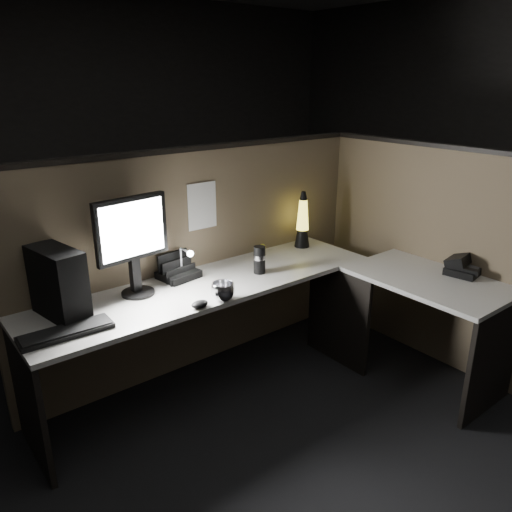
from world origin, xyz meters
TOP-DOWN VIEW (x-y plane):
  - floor at (0.00, 0.00)m, footprint 6.00×6.00m
  - room_shell at (0.00, 0.00)m, footprint 6.00×6.00m
  - partition_back at (0.00, 0.93)m, footprint 2.66×0.06m
  - partition_right at (1.33, 0.10)m, footprint 0.06×1.66m
  - desk at (0.18, 0.25)m, footprint 2.60×1.60m
  - pc_tower at (-1.02, 0.72)m, footprint 0.22×0.38m
  - monitor at (-0.57, 0.74)m, footprint 0.46×0.19m
  - keyboard at (-1.07, 0.49)m, footprint 0.46×0.17m
  - mouse at (-0.39, 0.34)m, footprint 0.11×0.08m
  - clip_lamp at (-0.22, 0.75)m, footprint 0.04×0.16m
  - organizer at (-0.26, 0.81)m, footprint 0.26×0.24m
  - lava_lamp at (0.80, 0.77)m, footprint 0.11×0.11m
  - travel_mug at (0.20, 0.54)m, footprint 0.08×0.08m
  - steel_mug at (-0.23, 0.34)m, footprint 0.18×0.18m
  - figurine at (0.46, 0.84)m, footprint 0.05×0.05m
  - pinned_paper at (0.00, 0.90)m, footprint 0.22×0.00m
  - desk_phone at (1.24, -0.28)m, footprint 0.25×0.26m

SIDE VIEW (x-z plane):
  - floor at x=0.00m, z-range 0.00..0.00m
  - desk at x=0.18m, z-range 0.22..0.95m
  - keyboard at x=-1.07m, z-range 0.73..0.75m
  - mouse at x=-0.39m, z-range 0.73..0.77m
  - partition_back at x=0.00m, z-range 0.00..1.50m
  - partition_right at x=1.33m, z-range 0.00..1.50m
  - organizer at x=-0.26m, z-range 0.68..0.86m
  - figurine at x=0.46m, z-range 0.75..0.80m
  - desk_phone at x=1.24m, z-range 0.71..0.85m
  - steel_mug at x=-0.23m, z-range 0.73..0.84m
  - travel_mug at x=0.20m, z-range 0.73..0.91m
  - clip_lamp at x=-0.22m, z-range 0.75..0.95m
  - lava_lamp at x=0.80m, z-range 0.69..1.12m
  - pc_tower at x=-1.02m, z-range 0.73..1.11m
  - monitor at x=-0.57m, z-range 0.79..1.37m
  - pinned_paper at x=0.00m, z-range 0.99..1.30m
  - room_shell at x=0.00m, z-range -1.38..4.62m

